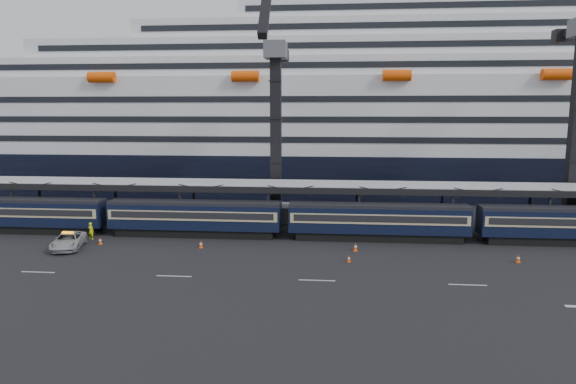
# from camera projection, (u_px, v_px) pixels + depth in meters

# --- Properties ---
(ground) EXTENTS (260.00, 260.00, 0.00)m
(ground) POSITION_uv_depth(u_px,v_px,m) (480.00, 270.00, 44.58)
(ground) COLOR black
(ground) RESTS_ON ground
(train) EXTENTS (133.05, 3.00, 4.05)m
(train) POSITION_uv_depth(u_px,v_px,m) (410.00, 221.00, 54.50)
(train) COLOR black
(train) RESTS_ON ground
(canopy) EXTENTS (130.00, 6.25, 5.53)m
(canopy) POSITION_uv_depth(u_px,v_px,m) (448.00, 187.00, 57.54)
(canopy) COLOR #989AA0
(canopy) RESTS_ON ground
(cruise_ship) EXTENTS (214.09, 28.84, 34.00)m
(cruise_ship) POSITION_uv_depth(u_px,v_px,m) (403.00, 119.00, 88.01)
(cruise_ship) COLOR black
(cruise_ship) RESTS_ON ground
(crane_dark_near) EXTENTS (4.50, 17.75, 35.08)m
(crane_dark_near) POSITION_uv_depth(u_px,v_px,m) (275.00, 126.00, 62.83)
(crane_dark_near) COLOR #4D5055
(crane_dark_near) RESTS_ON ground
(pickup_truck) EXTENTS (3.96, 6.17, 1.58)m
(pickup_truck) POSITION_uv_depth(u_px,v_px,m) (68.00, 241.00, 51.59)
(pickup_truck) COLOR #9D9FA3
(pickup_truck) RESTS_ON ground
(worker) EXTENTS (0.78, 0.62, 1.87)m
(worker) POSITION_uv_depth(u_px,v_px,m) (91.00, 231.00, 55.32)
(worker) COLOR #DDF00C
(worker) RESTS_ON ground
(traffic_cone_a) EXTENTS (0.39, 0.39, 0.77)m
(traffic_cone_a) POSITION_uv_depth(u_px,v_px,m) (100.00, 241.00, 53.30)
(traffic_cone_a) COLOR #FB4F07
(traffic_cone_a) RESTS_ON ground
(traffic_cone_b) EXTENTS (0.40, 0.40, 0.79)m
(traffic_cone_b) POSITION_uv_depth(u_px,v_px,m) (201.00, 244.00, 51.89)
(traffic_cone_b) COLOR #FB4F07
(traffic_cone_b) RESTS_ON ground
(traffic_cone_c) EXTENTS (0.42, 0.42, 0.83)m
(traffic_cone_c) POSITION_uv_depth(u_px,v_px,m) (355.00, 247.00, 50.75)
(traffic_cone_c) COLOR #FB4F07
(traffic_cone_c) RESTS_ON ground
(traffic_cone_d) EXTENTS (0.34, 0.34, 0.67)m
(traffic_cone_d) POSITION_uv_depth(u_px,v_px,m) (349.00, 258.00, 47.02)
(traffic_cone_d) COLOR #FB4F07
(traffic_cone_d) RESTS_ON ground
(traffic_cone_e) EXTENTS (0.39, 0.39, 0.79)m
(traffic_cone_e) POSITION_uv_depth(u_px,v_px,m) (518.00, 258.00, 46.86)
(traffic_cone_e) COLOR #FB4F07
(traffic_cone_e) RESTS_ON ground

